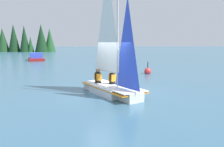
# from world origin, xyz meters

# --- Properties ---
(ground_plane) EXTENTS (260.00, 260.00, 0.00)m
(ground_plane) POSITION_xyz_m (0.00, 0.00, 0.00)
(ground_plane) COLOR #38607A
(sailboat_main) EXTENTS (3.16, 3.93, 6.17)m
(sailboat_main) POSITION_xyz_m (0.00, -0.00, 0.93)
(sailboat_main) COLOR silver
(sailboat_main) RESTS_ON ground_plane
(sailor_helm) EXTENTS (0.41, 0.43, 1.16)m
(sailor_helm) POSITION_xyz_m (-0.02, -0.50, 0.62)
(sailor_helm) COLOR black
(sailor_helm) RESTS_ON ground_plane
(sailor_crew) EXTENTS (0.41, 0.43, 1.16)m
(sailor_crew) POSITION_xyz_m (0.71, -0.80, 0.62)
(sailor_crew) COLOR black
(sailor_crew) RESTS_ON ground_plane
(motorboat_distant) EXTENTS (3.41, 4.88, 1.05)m
(motorboat_distant) POSITION_xyz_m (10.11, -20.46, 0.36)
(motorboat_distant) COLOR maroon
(motorboat_distant) RESTS_ON ground_plane
(treeline_shore) EXTENTS (18.26, 4.44, 7.21)m
(treeline_shore) POSITION_xyz_m (22.20, -48.02, 3.25)
(treeline_shore) COLOR #1E4C23
(treeline_shore) RESTS_ON ground_plane
(buoy_marker) EXTENTS (0.56, 0.56, 1.05)m
(buoy_marker) POSITION_xyz_m (-3.05, -6.91, 0.20)
(buoy_marker) COLOR red
(buoy_marker) RESTS_ON ground_plane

